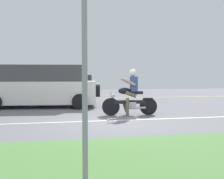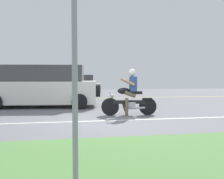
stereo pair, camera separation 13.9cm
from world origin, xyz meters
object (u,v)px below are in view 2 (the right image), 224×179
parked_car_1 (75,86)px  street_sign (75,45)px  suv_nearby (43,87)px  motorcyclist (130,96)px

parked_car_1 → street_sign: (-0.49, -15.90, 1.01)m
suv_nearby → motorcyclist: bearing=-44.6°
motorcyclist → street_sign: street_sign is taller
motorcyclist → suv_nearby: suv_nearby is taller
suv_nearby → parked_car_1: bearing=76.5°
suv_nearby → street_sign: 9.20m
motorcyclist → parked_car_1: bearing=98.9°
motorcyclist → street_sign: size_ratio=0.69×
motorcyclist → parked_car_1: 10.10m
street_sign → motorcyclist: bearing=70.8°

